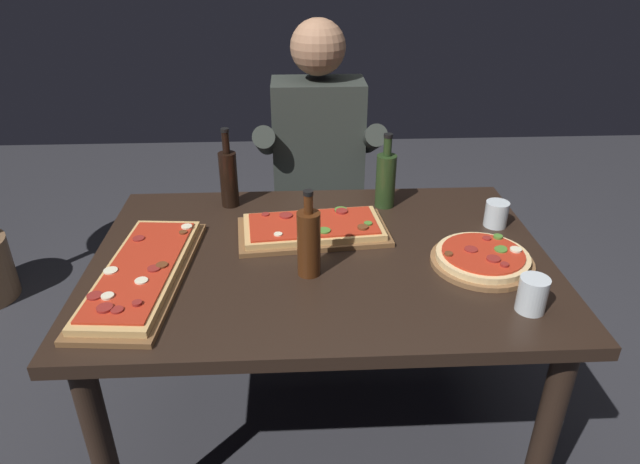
{
  "coord_description": "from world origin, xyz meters",
  "views": [
    {
      "loc": [
        -0.08,
        -1.49,
        1.62
      ],
      "look_at": [
        0.0,
        0.05,
        0.79
      ],
      "focal_mm": 31.47,
      "sensor_mm": 36.0,
      "label": 1
    }
  ],
  "objects_px": {
    "oil_bottle_amber": "(309,242)",
    "seated_diner": "(319,165)",
    "pizza_round_far": "(482,259)",
    "tumbler_far_side": "(496,215)",
    "vinegar_bottle_green": "(229,177)",
    "wine_bottle_dark": "(386,179)",
    "pizza_rectangular_left": "(142,272)",
    "diner_chair": "(318,207)",
    "dining_table": "(321,280)",
    "tumbler_near_camera": "(532,294)",
    "pizza_rectangular_front": "(313,229)"
  },
  "relations": [
    {
      "from": "pizza_round_far",
      "to": "wine_bottle_dark",
      "type": "bearing_deg",
      "value": 118.84
    },
    {
      "from": "vinegar_bottle_green",
      "to": "seated_diner",
      "type": "bearing_deg",
      "value": 47.55
    },
    {
      "from": "pizza_rectangular_left",
      "to": "vinegar_bottle_green",
      "type": "xyz_separation_m",
      "value": [
        0.21,
        0.48,
        0.09
      ]
    },
    {
      "from": "pizza_rectangular_left",
      "to": "tumbler_near_camera",
      "type": "relative_size",
      "value": 6.51
    },
    {
      "from": "vinegar_bottle_green",
      "to": "seated_diner",
      "type": "relative_size",
      "value": 0.22
    },
    {
      "from": "oil_bottle_amber",
      "to": "vinegar_bottle_green",
      "type": "height_order",
      "value": "vinegar_bottle_green"
    },
    {
      "from": "tumbler_far_side",
      "to": "diner_chair",
      "type": "xyz_separation_m",
      "value": [
        -0.57,
        0.69,
        -0.29
      ]
    },
    {
      "from": "pizza_rectangular_front",
      "to": "seated_diner",
      "type": "distance_m",
      "value": 0.61
    },
    {
      "from": "dining_table",
      "to": "wine_bottle_dark",
      "type": "relative_size",
      "value": 5.17
    },
    {
      "from": "pizza_rectangular_left",
      "to": "vinegar_bottle_green",
      "type": "bearing_deg",
      "value": 66.54
    },
    {
      "from": "tumbler_near_camera",
      "to": "diner_chair",
      "type": "relative_size",
      "value": 0.11
    },
    {
      "from": "pizza_rectangular_front",
      "to": "pizza_rectangular_left",
      "type": "bearing_deg",
      "value": -154.12
    },
    {
      "from": "pizza_round_far",
      "to": "oil_bottle_amber",
      "type": "xyz_separation_m",
      "value": [
        -0.52,
        -0.02,
        0.08
      ]
    },
    {
      "from": "pizza_round_far",
      "to": "tumbler_far_side",
      "type": "distance_m",
      "value": 0.27
    },
    {
      "from": "pizza_round_far",
      "to": "tumbler_far_side",
      "type": "relative_size",
      "value": 3.55
    },
    {
      "from": "dining_table",
      "to": "oil_bottle_amber",
      "type": "xyz_separation_m",
      "value": [
        -0.04,
        -0.11,
        0.2
      ]
    },
    {
      "from": "pizza_rectangular_front",
      "to": "seated_diner",
      "type": "bearing_deg",
      "value": 85.65
    },
    {
      "from": "dining_table",
      "to": "pizza_rectangular_front",
      "type": "bearing_deg",
      "value": 98.01
    },
    {
      "from": "wine_bottle_dark",
      "to": "tumbler_far_side",
      "type": "bearing_deg",
      "value": -26.3
    },
    {
      "from": "dining_table",
      "to": "tumbler_near_camera",
      "type": "bearing_deg",
      "value": -30.55
    },
    {
      "from": "dining_table",
      "to": "pizza_round_far",
      "type": "bearing_deg",
      "value": -10.04
    },
    {
      "from": "diner_chair",
      "to": "seated_diner",
      "type": "bearing_deg",
      "value": -90.0
    },
    {
      "from": "oil_bottle_amber",
      "to": "seated_diner",
      "type": "xyz_separation_m",
      "value": [
        0.07,
        0.84,
        -0.1
      ]
    },
    {
      "from": "pizza_round_far",
      "to": "tumbler_near_camera",
      "type": "height_order",
      "value": "tumbler_near_camera"
    },
    {
      "from": "pizza_round_far",
      "to": "seated_diner",
      "type": "distance_m",
      "value": 0.94
    },
    {
      "from": "seated_diner",
      "to": "dining_table",
      "type": "bearing_deg",
      "value": -92.16
    },
    {
      "from": "oil_bottle_amber",
      "to": "diner_chair",
      "type": "distance_m",
      "value": 1.03
    },
    {
      "from": "tumbler_near_camera",
      "to": "seated_diner",
      "type": "bearing_deg",
      "value": 115.79
    },
    {
      "from": "dining_table",
      "to": "pizza_rectangular_front",
      "type": "height_order",
      "value": "pizza_rectangular_front"
    },
    {
      "from": "oil_bottle_amber",
      "to": "seated_diner",
      "type": "distance_m",
      "value": 0.85
    },
    {
      "from": "pizza_round_far",
      "to": "diner_chair",
      "type": "relative_size",
      "value": 0.35
    },
    {
      "from": "wine_bottle_dark",
      "to": "tumbler_near_camera",
      "type": "relative_size",
      "value": 2.77
    },
    {
      "from": "wine_bottle_dark",
      "to": "seated_diner",
      "type": "distance_m",
      "value": 0.47
    },
    {
      "from": "tumbler_far_side",
      "to": "pizza_round_far",
      "type": "bearing_deg",
      "value": -115.96
    },
    {
      "from": "dining_table",
      "to": "oil_bottle_amber",
      "type": "bearing_deg",
      "value": -110.02
    },
    {
      "from": "pizza_rectangular_left",
      "to": "diner_chair",
      "type": "xyz_separation_m",
      "value": [
        0.55,
        0.97,
        -0.27
      ]
    },
    {
      "from": "pizza_rectangular_front",
      "to": "tumbler_near_camera",
      "type": "bearing_deg",
      "value": -38.82
    },
    {
      "from": "pizza_round_far",
      "to": "wine_bottle_dark",
      "type": "xyz_separation_m",
      "value": [
        -0.23,
        0.42,
        0.09
      ]
    },
    {
      "from": "pizza_rectangular_left",
      "to": "diner_chair",
      "type": "relative_size",
      "value": 0.73
    },
    {
      "from": "tumbler_far_side",
      "to": "tumbler_near_camera",
      "type": "bearing_deg",
      "value": -97.53
    },
    {
      "from": "pizza_round_far",
      "to": "diner_chair",
      "type": "distance_m",
      "value": 1.08
    },
    {
      "from": "tumbler_near_camera",
      "to": "diner_chair",
      "type": "distance_m",
      "value": 1.31
    },
    {
      "from": "oil_bottle_amber",
      "to": "diner_chair",
      "type": "height_order",
      "value": "oil_bottle_amber"
    },
    {
      "from": "pizza_round_far",
      "to": "oil_bottle_amber",
      "type": "bearing_deg",
      "value": -177.34
    },
    {
      "from": "tumbler_near_camera",
      "to": "pizza_round_far",
      "type": "bearing_deg",
      "value": 103.78
    },
    {
      "from": "pizza_rectangular_left",
      "to": "seated_diner",
      "type": "xyz_separation_m",
      "value": [
        0.55,
        0.85,
        -0.02
      ]
    },
    {
      "from": "pizza_rectangular_front",
      "to": "pizza_round_far",
      "type": "relative_size",
      "value": 1.66
    },
    {
      "from": "dining_table",
      "to": "tumbler_far_side",
      "type": "height_order",
      "value": "tumbler_far_side"
    },
    {
      "from": "dining_table",
      "to": "vinegar_bottle_green",
      "type": "xyz_separation_m",
      "value": [
        -0.31,
        0.37,
        0.21
      ]
    },
    {
      "from": "dining_table",
      "to": "tumbler_near_camera",
      "type": "distance_m",
      "value": 0.64
    }
  ]
}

